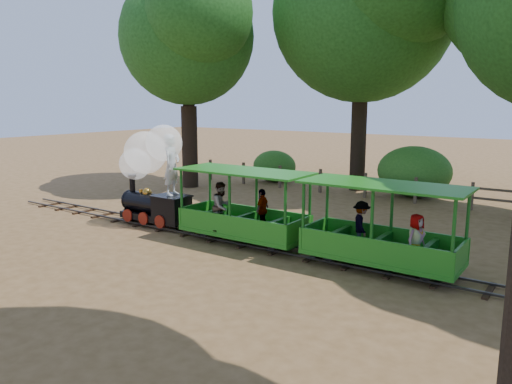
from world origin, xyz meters
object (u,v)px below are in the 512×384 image
Objects in this scene: fence at (390,186)px; carriage_rear at (381,237)px; carriage_front at (241,214)px; locomotive at (151,168)px.

carriage_rear is at bearing -71.43° from fence.
fence is at bearing 108.57° from carriage_rear.
carriage_front is at bearing -179.06° from carriage_rear.
fence is at bearing 81.47° from carriage_front.
locomotive is 9.30m from fence.
locomotive is 0.87× the size of carriage_rear.
carriage_front is at bearing -98.53° from fence.
locomotive reaches higher than carriage_front.
carriage_rear is at bearing -0.47° from locomotive.
carriage_rear is (3.89, 0.06, -0.03)m from carriage_front.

